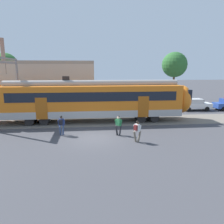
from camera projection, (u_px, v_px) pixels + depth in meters
ground_plane at (94, 138)px, 17.62m from camera, size 160.00×160.00×0.00m
commuter_train at (8, 102)px, 21.76m from camera, size 38.05×3.07×4.73m
pedestrian_navy at (61, 124)px, 18.17m from camera, size 0.58×0.63×1.67m
pedestrian_green at (118, 124)px, 18.13m from camera, size 0.67×0.44×1.67m
pedestrian_white at (137, 130)px, 16.47m from camera, size 0.71×0.51×1.67m
parked_car_white at (195, 104)px, 28.87m from camera, size 4.03×1.81×1.54m
catenary_gantry at (7, 81)px, 21.37m from camera, size 0.24×6.64×6.53m
background_building at (40, 86)px, 28.71m from camera, size 14.21×5.00×9.20m
street_tree_right at (175, 65)px, 33.69m from camera, size 3.86×3.86×7.95m
street_tree_left at (5, 66)px, 34.00m from camera, size 3.96×3.96×7.84m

